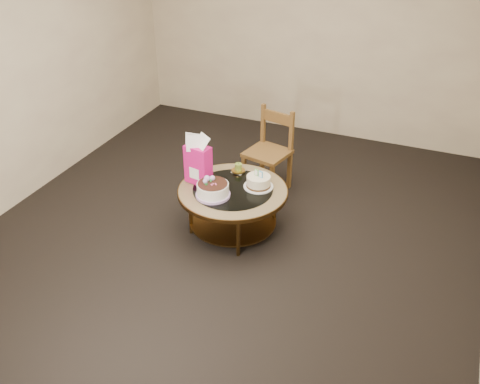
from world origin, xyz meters
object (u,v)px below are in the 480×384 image
at_px(coffee_table, 233,196).
at_px(gift_bag, 198,160).
at_px(dining_chair, 269,151).
at_px(decorated_cake, 213,190).
at_px(cream_cake, 258,182).

bearing_deg(coffee_table, gift_bag, -178.90).
distance_m(coffee_table, dining_chair, 0.87).
relative_size(decorated_cake, dining_chair, 0.35).
bearing_deg(dining_chair, decorated_cake, -85.63).
xyz_separation_m(coffee_table, gift_bag, (-0.34, -0.01, 0.32)).
height_order(coffee_table, decorated_cake, decorated_cake).
height_order(decorated_cake, cream_cake, decorated_cake).
bearing_deg(cream_cake, coffee_table, -128.69).
relative_size(gift_bag, dining_chair, 0.54).
height_order(coffee_table, gift_bag, gift_bag).
distance_m(decorated_cake, cream_cake, 0.44).
bearing_deg(gift_bag, dining_chair, 77.28).
bearing_deg(dining_chair, gift_bag, -100.85).
bearing_deg(cream_cake, gift_bag, -146.28).
xyz_separation_m(cream_cake, dining_chair, (-0.16, 0.74, -0.06)).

